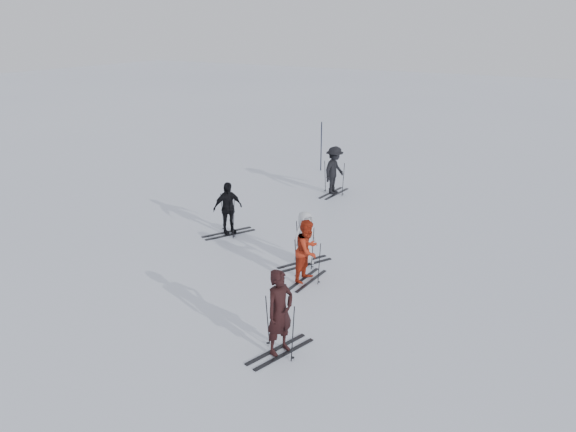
{
  "coord_description": "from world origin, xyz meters",
  "views": [
    {
      "loc": [
        7.86,
        -12.31,
        6.43
      ],
      "look_at": [
        0.0,
        1.0,
        1.0
      ],
      "focal_mm": 35.0,
      "sensor_mm": 36.0,
      "label": 1
    }
  ],
  "objects_px": {
    "skier_uphill_far": "(334,171)",
    "skier_grey": "(305,239)",
    "skier_uphill_left": "(228,209)",
    "skier_near_dark": "(280,313)",
    "skier_red": "(307,251)",
    "piste_marker": "(321,147)"
  },
  "relations": [
    {
      "from": "skier_uphill_left",
      "to": "piste_marker",
      "type": "bearing_deg",
      "value": 35.15
    },
    {
      "from": "piste_marker",
      "to": "skier_uphill_left",
      "type": "bearing_deg",
      "value": -82.46
    },
    {
      "from": "skier_red",
      "to": "piste_marker",
      "type": "xyz_separation_m",
      "value": [
        -4.89,
        10.21,
        0.27
      ]
    },
    {
      "from": "skier_near_dark",
      "to": "skier_grey",
      "type": "height_order",
      "value": "skier_near_dark"
    },
    {
      "from": "skier_near_dark",
      "to": "skier_uphill_far",
      "type": "relative_size",
      "value": 0.98
    },
    {
      "from": "skier_grey",
      "to": "skier_uphill_left",
      "type": "xyz_separation_m",
      "value": [
        -3.2,
        0.8,
        0.08
      ]
    },
    {
      "from": "skier_uphill_far",
      "to": "piste_marker",
      "type": "xyz_separation_m",
      "value": [
        -2.08,
        2.91,
        0.17
      ]
    },
    {
      "from": "skier_near_dark",
      "to": "skier_uphill_left",
      "type": "distance_m",
      "value": 6.93
    },
    {
      "from": "skier_grey",
      "to": "skier_uphill_far",
      "type": "height_order",
      "value": "skier_uphill_far"
    },
    {
      "from": "skier_uphill_far",
      "to": "skier_uphill_left",
      "type": "bearing_deg",
      "value": 173.61
    },
    {
      "from": "skier_uphill_left",
      "to": "piste_marker",
      "type": "relative_size",
      "value": 0.76
    },
    {
      "from": "skier_uphill_far",
      "to": "skier_grey",
      "type": "bearing_deg",
      "value": -157.42
    },
    {
      "from": "skier_near_dark",
      "to": "piste_marker",
      "type": "relative_size",
      "value": 0.82
    },
    {
      "from": "skier_grey",
      "to": "skier_uphill_left",
      "type": "bearing_deg",
      "value": 102.97
    },
    {
      "from": "piste_marker",
      "to": "skier_near_dark",
      "type": "bearing_deg",
      "value": -65.84
    },
    {
      "from": "skier_uphill_left",
      "to": "skier_grey",
      "type": "bearing_deg",
      "value": -76.37
    },
    {
      "from": "skier_uphill_left",
      "to": "piste_marker",
      "type": "xyz_separation_m",
      "value": [
        -1.13,
        8.52,
        0.26
      ]
    },
    {
      "from": "piste_marker",
      "to": "skier_red",
      "type": "bearing_deg",
      "value": -64.39
    },
    {
      "from": "skier_uphill_left",
      "to": "piste_marker",
      "type": "height_order",
      "value": "piste_marker"
    },
    {
      "from": "skier_near_dark",
      "to": "skier_red",
      "type": "distance_m",
      "value": 3.41
    },
    {
      "from": "skier_red",
      "to": "skier_uphill_far",
      "type": "bearing_deg",
      "value": 22.38
    },
    {
      "from": "skier_uphill_left",
      "to": "skier_uphill_far",
      "type": "relative_size",
      "value": 0.91
    }
  ]
}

